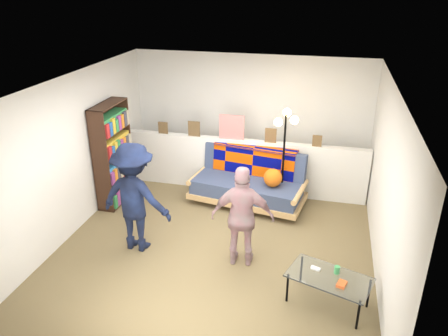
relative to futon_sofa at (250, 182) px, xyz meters
name	(u,v)px	position (x,y,z in m)	size (l,w,h in m)	color
ground	(218,242)	(-0.22, -1.36, -0.39)	(5.00, 5.00, 0.00)	brown
room_shell	(225,127)	(-0.22, -0.89, 1.28)	(4.60, 5.05, 2.45)	silver
half_wall_ledge	(242,165)	(-0.22, 0.44, 0.11)	(4.45, 0.15, 1.00)	silver
ledge_decor	(230,130)	(-0.45, 0.42, 0.79)	(2.97, 0.02, 0.45)	brown
futon_sofa	(250,182)	(0.00, 0.00, 0.00)	(2.07, 1.21, 0.84)	tan
bookshelf	(113,157)	(-2.31, -0.48, 0.44)	(0.30, 0.89, 1.77)	black
coffee_table	(330,279)	(1.42, -2.36, -0.01)	(1.08, 0.81, 0.50)	black
floor_lamp	(285,139)	(0.57, 0.03, 0.83)	(0.40, 0.32, 1.72)	black
person_left	(135,198)	(-1.33, -1.75, 0.42)	(1.05, 0.60, 1.63)	black
person_right	(243,217)	(0.23, -1.76, 0.34)	(0.85, 0.35, 1.45)	pink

